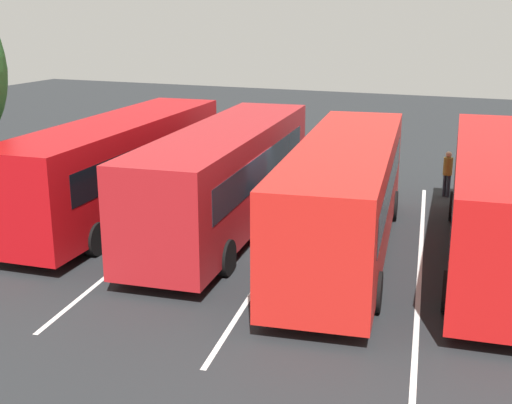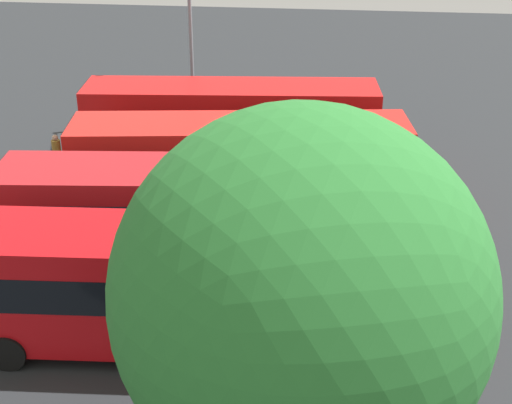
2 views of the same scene
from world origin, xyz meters
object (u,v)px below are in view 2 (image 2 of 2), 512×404
bus_center_right (193,213)px  pedestrian (57,152)px  bus_far_left (231,121)px  bus_far_right (161,285)px  depot_tree (300,302)px  street_lamp (190,6)px  bus_center_left (239,162)px

bus_center_right → pedestrian: (6.20, -5.67, -0.74)m
bus_far_left → bus_far_right: size_ratio=1.00×
pedestrian → depot_tree: depot_tree is taller
street_lamp → bus_center_left: bearing=4.9°
bus_center_right → pedestrian: bearing=-48.1°
bus_center_right → depot_tree: 9.58m
bus_far_left → bus_far_right: 11.38m
bus_far_right → street_lamp: bearing=-85.2°
bus_far_left → depot_tree: depot_tree is taller
bus_far_left → bus_center_right: (-0.10, 7.66, 0.00)m
depot_tree → street_lamp: bearing=-74.1°
bus_center_left → pedestrian: bearing=-22.9°
bus_far_left → street_lamp: size_ratio=1.26×
bus_far_right → street_lamp: 16.41m
bus_center_right → bus_far_right: (0.05, 3.72, 0.00)m
bus_center_left → bus_center_right: same height
bus_far_left → street_lamp: bearing=-67.9°
bus_center_right → bus_far_right: bearing=83.6°
pedestrian → street_lamp: 8.55m
bus_far_left → bus_far_right: (-0.05, 11.38, 0.00)m
bus_center_right → pedestrian: 8.44m
bus_center_left → depot_tree: (-2.68, 12.22, 2.96)m
pedestrian → bus_center_right: bearing=-13.4°
bus_center_left → bus_center_right: 3.86m
bus_center_right → pedestrian: size_ratio=6.83×
depot_tree → pedestrian: bearing=-55.6°
bus_center_right → bus_far_right: same height
bus_far_right → depot_tree: (-3.50, 4.72, 2.96)m
bus_center_right → depot_tree: depot_tree is taller
bus_far_right → pedestrian: (6.16, -9.39, -0.74)m
street_lamp → bus_far_right: bearing=-7.5°
bus_center_left → bus_far_right: bearing=76.0°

